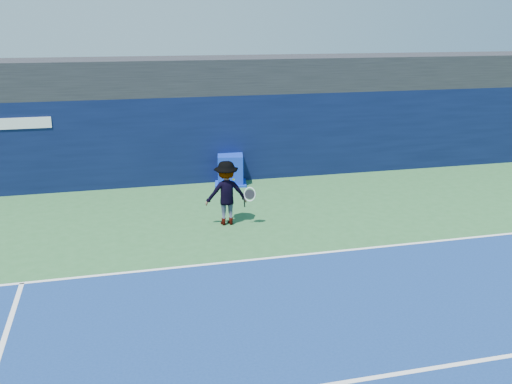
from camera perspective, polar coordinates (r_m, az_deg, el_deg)
ground at (r=10.92m, az=2.99°, el=-12.93°), size 80.00×80.00×0.00m
baseline at (r=13.51m, az=-0.79°, el=-6.84°), size 24.00×0.10×0.01m
stadium_band at (r=20.84m, az=-6.43°, el=11.55°), size 36.00×3.00×1.20m
back_wall_assembly at (r=20.15m, az=-5.84°, el=5.37°), size 36.00×1.03×3.00m
equipment_cart at (r=19.76m, az=-2.58°, el=2.15°), size 1.26×1.26×1.03m
tennis_player at (r=15.66m, az=-2.98°, el=-0.09°), size 1.34×0.73×1.79m
tennis_ball at (r=15.59m, az=-2.26°, el=1.26°), size 0.06×0.06×0.06m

